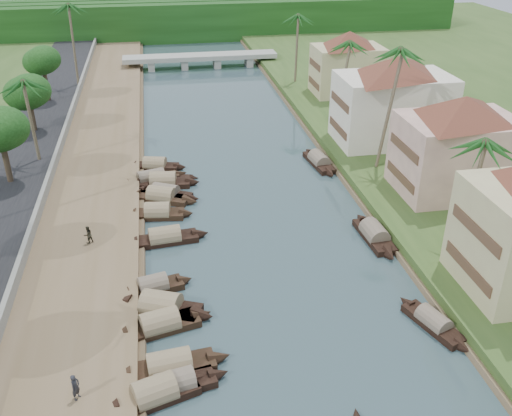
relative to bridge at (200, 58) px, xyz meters
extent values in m
plane|color=#32474B|center=(0.00, -72.00, -1.72)|extent=(220.00, 220.00, 0.00)
cube|color=brown|center=(-16.00, -52.00, -1.32)|extent=(10.00, 180.00, 0.80)
cube|color=#304B1E|center=(19.00, -52.00, -1.12)|extent=(16.00, 180.00, 1.20)
cube|color=black|center=(-24.50, -52.00, -1.02)|extent=(8.00, 180.00, 1.40)
cube|color=slate|center=(-20.20, -52.00, -0.37)|extent=(0.40, 180.00, 1.10)
cube|color=#13350E|center=(0.00, 23.00, 2.28)|extent=(120.00, 4.00, 8.00)
cube|color=#13350E|center=(0.00, 28.00, 2.28)|extent=(120.00, 4.00, 8.00)
cube|color=#13350E|center=(0.00, 33.00, 2.28)|extent=(120.00, 4.00, 8.00)
cube|color=gray|center=(0.00, 0.00, 0.28)|extent=(28.00, 4.00, 0.80)
cube|color=gray|center=(-9.00, 0.00, -0.82)|extent=(1.20, 3.50, 1.80)
cube|color=gray|center=(-3.00, 0.00, -0.82)|extent=(1.20, 3.50, 1.80)
cube|color=gray|center=(3.00, 0.00, -0.82)|extent=(1.20, 3.50, 1.80)
cube|color=gray|center=(9.00, 0.00, -0.82)|extent=(1.20, 3.50, 1.80)
cube|color=brown|center=(12.95, -74.00, 1.48)|extent=(0.10, 6.40, 0.90)
cube|color=brown|center=(12.95, -74.00, 4.68)|extent=(0.10, 6.40, 0.90)
cube|color=beige|center=(20.00, -58.00, 3.23)|extent=(11.00, 8.00, 7.50)
pyramid|color=brown|center=(20.00, -58.00, 8.08)|extent=(14.11, 14.11, 2.20)
cube|color=brown|center=(14.45, -58.00, 1.35)|extent=(0.10, 6.40, 0.90)
cube|color=brown|center=(14.45, -58.00, 4.35)|extent=(0.10, 6.40, 0.90)
cube|color=white|center=(19.00, -44.00, 3.48)|extent=(13.00, 8.00, 8.00)
pyramid|color=brown|center=(19.00, -44.00, 8.58)|extent=(15.59, 15.59, 2.20)
cube|color=brown|center=(12.45, -44.00, 1.48)|extent=(0.10, 6.40, 0.90)
cube|color=brown|center=(12.45, -44.00, 4.68)|extent=(0.10, 6.40, 0.90)
cube|color=#C3BB83|center=(20.00, -24.00, 2.98)|extent=(10.00, 7.00, 7.00)
pyramid|color=brown|center=(20.00, -24.00, 7.58)|extent=(12.62, 12.62, 2.20)
cube|color=brown|center=(14.95, -24.00, 1.23)|extent=(0.10, 5.60, 0.90)
cube|color=brown|center=(14.95, -24.00, 4.03)|extent=(0.10, 5.60, 0.90)
cube|color=black|center=(-9.97, -79.58, -1.52)|extent=(5.67, 3.42, 0.70)
cone|color=black|center=(-7.14, -78.70, -1.44)|extent=(2.00, 2.10, 1.89)
cone|color=black|center=(-12.81, -80.47, -1.44)|extent=(2.00, 2.10, 1.89)
cylinder|color=#95835F|center=(-9.97, -79.58, -1.14)|extent=(4.49, 3.11, 1.98)
cube|color=black|center=(-9.00, -77.35, -1.52)|extent=(6.07, 2.49, 0.70)
cone|color=black|center=(-5.74, -76.98, -1.44)|extent=(1.87, 1.84, 1.84)
cone|color=black|center=(-12.25, -77.72, -1.44)|extent=(1.87, 1.84, 1.84)
cylinder|color=#95835F|center=(-9.00, -77.35, -1.14)|extent=(4.69, 2.41, 1.91)
cube|color=black|center=(-8.71, -79.03, -1.52)|extent=(5.27, 2.56, 0.70)
cone|color=black|center=(-5.96, -78.49, -1.44)|extent=(1.71, 1.71, 1.61)
cone|color=black|center=(-11.47, -79.57, -1.44)|extent=(1.71, 1.71, 1.61)
cylinder|color=#706554|center=(-8.71, -79.03, -1.14)|extent=(4.12, 2.39, 1.68)
cube|color=black|center=(-9.48, -73.12, -1.52)|extent=(5.89, 3.21, 0.70)
cone|color=black|center=(-6.47, -72.36, -1.44)|extent=(1.99, 2.05, 1.89)
cone|color=black|center=(-12.50, -73.88, -1.44)|extent=(1.99, 2.05, 1.89)
cylinder|color=#95835F|center=(-9.48, -73.12, -1.14)|extent=(4.63, 2.96, 1.97)
cube|color=black|center=(-9.35, -71.22, -1.52)|extent=(6.25, 4.38, 0.70)
cone|color=black|center=(-6.37, -72.51, -1.44)|extent=(2.39, 2.54, 2.21)
cone|color=black|center=(-12.32, -69.94, -1.44)|extent=(2.39, 2.54, 2.21)
cylinder|color=#95835F|center=(-9.35, -71.22, -1.14)|extent=(5.02, 3.92, 2.34)
cube|color=black|center=(-9.87, -68.41, -1.52)|extent=(4.85, 2.69, 0.70)
cone|color=black|center=(-7.39, -67.81, -1.44)|extent=(1.66, 1.76, 1.63)
cone|color=black|center=(-12.35, -69.02, -1.44)|extent=(1.66, 1.76, 1.63)
cylinder|color=#706554|center=(-9.87, -68.41, -1.14)|extent=(3.81, 2.49, 1.71)
cube|color=black|center=(-8.72, -61.21, -1.52)|extent=(5.97, 2.42, 0.70)
cone|color=black|center=(-5.51, -60.88, -1.44)|extent=(1.83, 1.81, 1.83)
cone|color=black|center=(-11.93, -61.54, -1.44)|extent=(1.83, 1.81, 1.83)
cylinder|color=#95835F|center=(-8.72, -61.21, -1.14)|extent=(4.61, 2.35, 1.90)
cube|color=black|center=(-9.25, -56.39, -1.52)|extent=(5.18, 2.49, 0.70)
cone|color=black|center=(-6.51, -56.75, -1.44)|extent=(1.67, 1.85, 1.83)
cone|color=black|center=(-11.99, -56.03, -1.44)|extent=(1.67, 1.85, 1.83)
cylinder|color=#95835F|center=(-9.25, -56.39, -1.14)|extent=(4.02, 2.41, 1.93)
cube|color=black|center=(-8.34, -52.18, -1.52)|extent=(5.64, 4.10, 0.70)
cone|color=black|center=(-5.65, -53.66, -1.44)|extent=(2.09, 2.06, 1.66)
cone|color=black|center=(-11.03, -50.70, -1.44)|extent=(2.09, 2.06, 1.66)
cylinder|color=#706554|center=(-8.34, -52.18, -1.14)|extent=(4.53, 3.53, 1.71)
cube|color=black|center=(-8.78, -52.98, -1.52)|extent=(5.91, 4.01, 0.70)
cone|color=black|center=(-5.92, -54.27, -1.44)|extent=(2.17, 2.19, 1.85)
cone|color=black|center=(-11.64, -51.69, -1.44)|extent=(2.17, 2.19, 1.85)
cylinder|color=#95835F|center=(-8.78, -52.98, -1.14)|extent=(4.72, 3.53, 1.92)
cube|color=black|center=(-8.50, -49.47, -1.52)|extent=(5.92, 2.65, 0.70)
cone|color=black|center=(-5.35, -49.86, -1.44)|extent=(1.87, 1.96, 1.95)
cone|color=black|center=(-11.66, -49.09, -1.44)|extent=(1.87, 1.96, 1.95)
cylinder|color=#95835F|center=(-8.50, -49.47, -1.14)|extent=(4.59, 2.56, 2.04)
cube|color=black|center=(-9.73, -48.37, -1.52)|extent=(6.20, 3.23, 0.70)
cone|color=black|center=(-6.54, -47.47, -1.44)|extent=(2.03, 1.90, 1.69)
cone|color=black|center=(-12.93, -49.28, -1.44)|extent=(2.03, 1.90, 1.69)
cylinder|color=#706554|center=(-9.73, -48.37, -1.14)|extent=(4.86, 2.91, 1.73)
cube|color=black|center=(-9.27, -44.90, -1.52)|extent=(5.52, 2.94, 0.70)
cone|color=black|center=(-6.44, -45.61, -1.44)|extent=(1.85, 1.86, 1.71)
cone|color=black|center=(-12.10, -44.18, -1.44)|extent=(1.85, 1.86, 1.71)
cylinder|color=#95835F|center=(-9.27, -44.90, -1.14)|extent=(4.33, 2.71, 1.78)
cube|color=black|center=(9.63, -76.25, -1.52)|extent=(3.03, 5.31, 0.70)
cone|color=black|center=(8.71, -73.56, -1.44)|extent=(1.71, 1.79, 1.47)
cone|color=black|center=(10.55, -78.94, -1.44)|extent=(1.71, 1.79, 1.47)
cylinder|color=#706554|center=(9.63, -76.25, -1.14)|extent=(2.69, 4.19, 1.51)
cube|color=black|center=(9.83, -63.96, -1.52)|extent=(2.20, 6.04, 0.70)
cone|color=black|center=(9.66, -60.66, -1.44)|extent=(1.79, 1.79, 1.89)
cone|color=black|center=(10.00, -67.26, -1.44)|extent=(1.79, 1.79, 1.89)
cylinder|color=#706554|center=(9.83, -63.96, -1.14)|extent=(2.20, 4.64, 1.96)
cube|color=black|center=(9.43, -47.00, -1.52)|extent=(2.45, 6.21, 0.70)
cone|color=black|center=(9.02, -43.67, -1.44)|extent=(1.75, 1.89, 1.75)
cone|color=black|center=(9.84, -50.34, -1.44)|extent=(1.75, 1.89, 1.75)
cylinder|color=#706554|center=(9.43, -47.00, -1.14)|extent=(2.35, 4.81, 1.80)
cone|color=black|center=(1.65, -82.97, -1.62)|extent=(0.96, 1.19, 0.77)
cube|color=black|center=(-8.72, -77.89, -1.62)|extent=(4.16, 2.46, 0.35)
cone|color=black|center=(-6.59, -76.97, -1.62)|extent=(1.31, 1.25, 0.92)
cone|color=black|center=(-10.86, -78.80, -1.62)|extent=(1.31, 1.25, 0.92)
cube|color=black|center=(-7.21, -47.48, -1.62)|extent=(4.07, 2.18, 0.35)
cone|color=black|center=(-5.08, -48.28, -1.62)|extent=(1.23, 1.11, 0.81)
cone|color=black|center=(-9.34, -46.68, -1.62)|extent=(1.23, 1.11, 0.81)
cylinder|color=#72654C|center=(16.00, -67.81, 4.16)|extent=(0.99, 0.36, 9.36)
sphere|color=#1C551C|center=(16.00, -67.81, 8.65)|extent=(3.20, 3.20, 3.20)
cylinder|color=#72654C|center=(15.00, -51.27, 5.93)|extent=(1.92, 0.36, 12.85)
sphere|color=#1C551C|center=(15.00, -51.27, 12.12)|extent=(3.20, 3.20, 3.20)
cylinder|color=#72654C|center=(16.00, -33.49, 4.38)|extent=(1.60, 0.36, 9.78)
sphere|color=#1C551C|center=(16.00, -33.49, 9.10)|extent=(3.20, 3.20, 3.20)
cylinder|color=#72654C|center=(-22.00, -43.10, 4.18)|extent=(0.54, 0.36, 9.00)
sphere|color=#1C551C|center=(-22.00, -43.10, 8.49)|extent=(3.20, 3.20, 3.20)
cylinder|color=#72654C|center=(14.00, -16.29, 4.73)|extent=(0.55, 0.36, 10.50)
sphere|color=#1C551C|center=(14.00, -16.29, 9.77)|extent=(3.20, 3.20, 3.20)
cylinder|color=#72654C|center=(-20.50, -12.70, 5.81)|extent=(0.61, 0.36, 12.27)
sphere|color=#1C551C|center=(-20.50, -12.70, 11.70)|extent=(3.20, 3.20, 3.20)
cylinder|color=#423326|center=(-24.00, -48.54, 1.57)|extent=(0.60, 0.60, 3.87)
cylinder|color=#423326|center=(-24.00, -33.16, 1.32)|extent=(0.60, 0.60, 3.37)
ellipsoid|color=#13350E|center=(-24.00, -33.16, 4.54)|extent=(5.03, 5.03, 4.14)
cylinder|color=#423326|center=(-24.00, -20.47, 1.61)|extent=(0.60, 0.60, 3.96)
ellipsoid|color=#13350E|center=(-24.00, -20.47, 5.40)|extent=(4.62, 4.62, 3.80)
cylinder|color=#423326|center=(24.00, -42.26, 1.35)|extent=(0.60, 0.60, 3.83)
ellipsoid|color=#13350E|center=(24.00, -42.26, 5.01)|extent=(4.27, 4.27, 3.51)
imported|color=#222329|center=(-14.47, -79.45, -0.04)|extent=(0.68, 0.77, 1.77)
imported|color=#2E2C20|center=(-15.20, -61.45, -0.13)|extent=(0.98, 0.95, 1.59)
camera|label=1|loc=(-8.34, -105.39, 24.89)|focal=40.00mm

